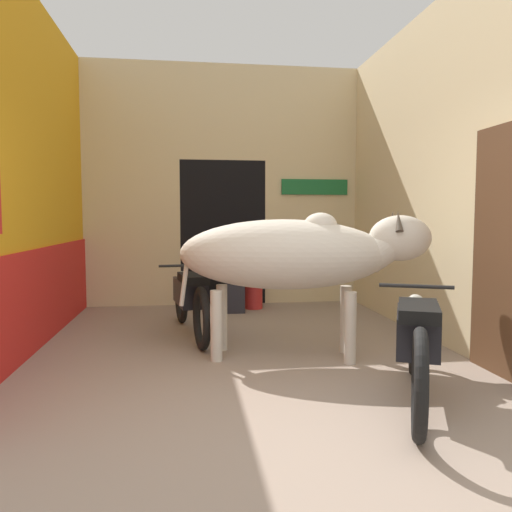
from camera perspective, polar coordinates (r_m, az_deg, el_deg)
ground_plane at (r=3.20m, az=2.89°, el=-20.12°), size 30.00×30.00×0.00m
wall_left_shopfront at (r=5.47m, az=-25.16°, el=8.40°), size 0.25×4.73×3.62m
wall_back_with_doorway at (r=7.89m, az=-3.88°, el=5.68°), size 4.14×0.93×3.62m
wall_right_with_door at (r=5.85m, az=19.92°, el=8.61°), size 0.22×4.73×3.62m
cow at (r=4.71m, az=4.59°, el=0.18°), size 2.42×1.08×1.40m
motorcycle_near at (r=3.80m, az=17.91°, el=-9.16°), size 0.92×1.84×0.79m
motorcycle_far at (r=5.69m, az=-7.53°, el=-4.68°), size 0.58×1.99×0.76m
shopkeeper_seated at (r=7.03m, az=-2.51°, el=-1.32°), size 0.38×0.33×1.20m
plastic_stool at (r=7.29m, az=-0.26°, el=-4.28°), size 0.36×0.36×0.42m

